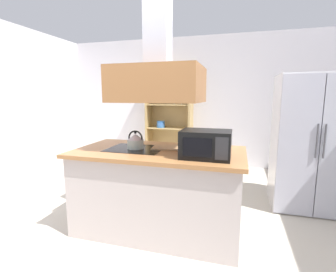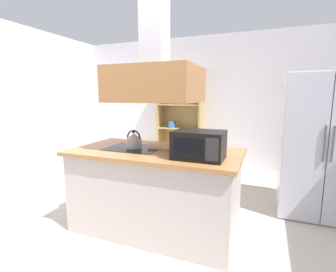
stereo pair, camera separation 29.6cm
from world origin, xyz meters
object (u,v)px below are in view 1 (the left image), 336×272
refrigerator (311,143)px  kettle (135,141)px  microwave (206,144)px  dish_cabinet (170,124)px  cutting_board (168,148)px

refrigerator → kettle: bearing=-151.4°
refrigerator → microwave: 1.77m
dish_cabinet → kettle: 2.67m
cutting_board → microwave: 0.55m
microwave → refrigerator: bearing=46.7°
refrigerator → dish_cabinet: size_ratio=0.88×
dish_cabinet → microwave: size_ratio=4.33×
kettle → microwave: microwave is taller
refrigerator → dish_cabinet: bearing=146.6°
kettle → cutting_board: bearing=16.8°
refrigerator → microwave: size_ratio=3.80×
refrigerator → microwave: (-1.21, -1.28, 0.16)m
microwave → kettle: bearing=166.7°
kettle → cutting_board: kettle is taller
kettle → microwave: bearing=-13.3°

